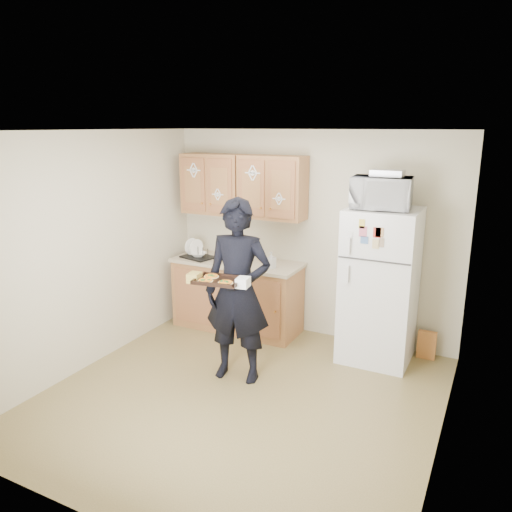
{
  "coord_description": "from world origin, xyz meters",
  "views": [
    {
      "loc": [
        2.07,
        -3.79,
        2.54
      ],
      "look_at": [
        -0.06,
        0.45,
        1.3
      ],
      "focal_mm": 35.0,
      "sensor_mm": 36.0,
      "label": 1
    }
  ],
  "objects_px": {
    "refrigerator": "(379,286)",
    "person": "(238,291)",
    "microwave": "(381,193)",
    "dish_rack": "(198,252)",
    "baking_tray": "(218,281)"
  },
  "relations": [
    {
      "from": "baking_tray",
      "to": "microwave",
      "type": "xyz_separation_m",
      "value": [
        1.18,
        1.32,
        0.74
      ]
    },
    {
      "from": "refrigerator",
      "to": "microwave",
      "type": "bearing_deg",
      "value": -123.82
    },
    {
      "from": "person",
      "to": "baking_tray",
      "type": "bearing_deg",
      "value": -107.36
    },
    {
      "from": "baking_tray",
      "to": "dish_rack",
      "type": "distance_m",
      "value": 1.73
    },
    {
      "from": "person",
      "to": "dish_rack",
      "type": "distance_m",
      "value": 1.55
    },
    {
      "from": "microwave",
      "to": "dish_rack",
      "type": "xyz_separation_m",
      "value": [
        -2.28,
        0.01,
        -0.89
      ]
    },
    {
      "from": "microwave",
      "to": "baking_tray",
      "type": "bearing_deg",
      "value": -137.6
    },
    {
      "from": "person",
      "to": "refrigerator",
      "type": "bearing_deg",
      "value": 34.06
    },
    {
      "from": "microwave",
      "to": "dish_rack",
      "type": "relative_size",
      "value": 1.51
    },
    {
      "from": "refrigerator",
      "to": "person",
      "type": "distance_m",
      "value": 1.59
    },
    {
      "from": "person",
      "to": "dish_rack",
      "type": "xyz_separation_m",
      "value": [
        -1.15,
        1.03,
        0.04
      ]
    },
    {
      "from": "refrigerator",
      "to": "microwave",
      "type": "height_order",
      "value": "microwave"
    },
    {
      "from": "dish_rack",
      "to": "baking_tray",
      "type": "bearing_deg",
      "value": -50.38
    },
    {
      "from": "dish_rack",
      "to": "refrigerator",
      "type": "bearing_deg",
      "value": 1.08
    },
    {
      "from": "refrigerator",
      "to": "person",
      "type": "xyz_separation_m",
      "value": [
        -1.17,
        -1.08,
        0.09
      ]
    }
  ]
}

